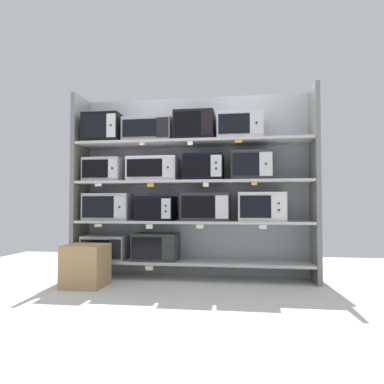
{
  "coord_description": "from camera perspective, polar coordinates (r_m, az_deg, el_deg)",
  "views": [
    {
      "loc": [
        0.58,
        -4.07,
        0.83
      ],
      "look_at": [
        0.0,
        0.0,
        0.99
      ],
      "focal_mm": 33.45,
      "sensor_mm": 36.0,
      "label": 1
    }
  ],
  "objects": [
    {
      "name": "shelf_1",
      "position": [
        4.12,
        -0.0,
        -4.79
      ],
      "size": [
        2.68,
        0.43,
        0.03
      ],
      "primitive_type": "cube",
      "color": "beige"
    },
    {
      "name": "shelf_2",
      "position": [
        4.12,
        -0.0,
        1.58
      ],
      "size": [
        2.68,
        0.43,
        0.03
      ],
      "primitive_type": "cube",
      "color": "beige"
    },
    {
      "name": "microwave_4",
      "position": [
        4.09,
        2.24,
        -2.4
      ],
      "size": [
        0.54,
        0.41,
        0.31
      ],
      "color": "#2B282C",
      "rests_on": "shelf_1"
    },
    {
      "name": "microwave_0",
      "position": [
        4.4,
        -13.48,
        -8.54
      ],
      "size": [
        0.51,
        0.4,
        0.28
      ],
      "color": "#9EA2AB",
      "rests_on": "shelf_0"
    },
    {
      "name": "price_tag_5",
      "position": [
        3.87,
        11.24,
        -5.5
      ],
      "size": [
        0.08,
        0.0,
        0.04
      ],
      "primitive_type": "cube",
      "color": "white"
    },
    {
      "name": "microwave_8",
      "position": [
        4.12,
        1.94,
        3.86
      ],
      "size": [
        0.44,
        0.44,
        0.29
      ],
      "color": "black",
      "rests_on": "shelf_2"
    },
    {
      "name": "price_tag_2",
      "position": [
        4.19,
        -14.75,
        -5.17
      ],
      "size": [
        0.09,
        0.0,
        0.03
      ],
      "primitive_type": "cube",
      "color": "beige"
    },
    {
      "name": "microwave_3",
      "position": [
        4.19,
        -5.71,
        -2.62
      ],
      "size": [
        0.43,
        0.4,
        0.28
      ],
      "color": "black",
      "rests_on": "shelf_1"
    },
    {
      "name": "price_tag_12",
      "position": [
        3.92,
        7.4,
        8.04
      ],
      "size": [
        0.08,
        0.0,
        0.03
      ],
      "primitive_type": "cube",
      "color": "orange"
    },
    {
      "name": "microwave_5",
      "position": [
        4.07,
        11.05,
        -2.31
      ],
      "size": [
        0.52,
        0.35,
        0.32
      ],
      "color": "silver",
      "rests_on": "shelf_1"
    },
    {
      "name": "microwave_10",
      "position": [
        4.48,
        -13.74,
        9.64
      ],
      "size": [
        0.44,
        0.43,
        0.34
      ],
      "color": "black",
      "rests_on": "shelf_3"
    },
    {
      "name": "price_tag_3",
      "position": [
        4.0,
        -6.83,
        -5.49
      ],
      "size": [
        0.08,
        0.0,
        0.05
      ],
      "primitive_type": "cube",
      "color": "beige"
    },
    {
      "name": "price_tag_7",
      "position": [
        3.99,
        -6.64,
        1.12
      ],
      "size": [
        0.07,
        0.0,
        0.04
      ],
      "primitive_type": "cube",
      "color": "orange"
    },
    {
      "name": "back_panel",
      "position": [
        4.35,
        0.44,
        1.01
      ],
      "size": [
        2.88,
        0.04,
        2.16
      ],
      "primitive_type": "cube",
      "color": "#9EA3A8",
      "rests_on": "ground"
    },
    {
      "name": "upright_left",
      "position": [
        4.52,
        -17.43,
        0.99
      ],
      "size": [
        0.05,
        0.43,
        2.16
      ],
      "primitive_type": "cube",
      "color": "slate",
      "rests_on": "ground"
    },
    {
      "name": "price_tag_6",
      "position": [
        4.19,
        -14.73,
        1.1
      ],
      "size": [
        0.08,
        0.0,
        0.03
      ],
      "primitive_type": "cube",
      "color": "white"
    },
    {
      "name": "price_tag_10",
      "position": [
        4.07,
        -7.98,
        7.64
      ],
      "size": [
        0.06,
        0.0,
        0.03
      ],
      "primitive_type": "cube",
      "color": "beige"
    },
    {
      "name": "microwave_12",
      "position": [
        4.2,
        0.46,
        10.3
      ],
      "size": [
        0.46,
        0.4,
        0.33
      ],
      "color": "black",
      "rests_on": "shelf_3"
    },
    {
      "name": "microwave_9",
      "position": [
        4.09,
        9.46,
        4.13
      ],
      "size": [
        0.45,
        0.38,
        0.32
      ],
      "color": "#2F2D35",
      "rests_on": "shelf_2"
    },
    {
      "name": "price_tag_1",
      "position": [
        4.05,
        -6.86,
        -11.96
      ],
      "size": [
        0.08,
        0.0,
        0.05
      ],
      "primitive_type": "cube",
      "color": "beige"
    },
    {
      "name": "price_tag_9",
      "position": [
        3.86,
        9.9,
        1.33
      ],
      "size": [
        0.06,
        0.0,
        0.03
      ],
      "primitive_type": "cube",
      "color": "orange"
    },
    {
      "name": "microwave_1",
      "position": [
        4.22,
        -5.79,
        -8.66
      ],
      "size": [
        0.51,
        0.37,
        0.31
      ],
      "color": "#29312C",
      "rests_on": "shelf_0"
    },
    {
      "name": "shelf_0",
      "position": [
        4.16,
        -0.0,
        -11.1
      ],
      "size": [
        2.68,
        0.43,
        0.03
      ],
      "primitive_type": "cube",
      "color": "beige",
      "rests_on": "ground"
    },
    {
      "name": "microwave_7",
      "position": [
        4.22,
        -6.17,
        3.62
      ],
      "size": [
        0.58,
        0.37,
        0.28
      ],
      "color": "silver",
      "rests_on": "shelf_2"
    },
    {
      "name": "price_tag_8",
      "position": [
        3.88,
        2.21,
        1.19
      ],
      "size": [
        0.06,
        0.0,
        0.05
      ],
      "primitive_type": "cube",
      "color": "beige"
    },
    {
      "name": "shelf_3",
      "position": [
        4.18,
        -0.0,
        7.86
      ],
      "size": [
        2.68,
        0.43,
        0.03
      ],
      "primitive_type": "cube",
      "color": "beige"
    },
    {
      "name": "microwave_6",
      "position": [
        4.41,
        -13.76,
        3.41
      ],
      "size": [
        0.44,
        0.36,
        0.28
      ],
      "color": "#BEB1B8",
      "rests_on": "shelf_2"
    },
    {
      "name": "microwave_11",
      "position": [
        4.31,
        -6.94,
        9.67
      ],
      "size": [
        0.57,
        0.35,
        0.28
      ],
      "color": "#A4A0AA",
      "rests_on": "shelf_3"
    },
    {
      "name": "upright_right",
      "position": [
        4.15,
        19.03,
        1.29
      ],
      "size": [
        0.05,
        0.43,
        2.16
      ],
      "primitive_type": "cube",
      "color": "slate",
      "rests_on": "ground"
    },
    {
      "name": "shipping_carton",
      "position": [
        3.94,
        -16.57,
        -11.16
      ],
      "size": [
        0.4,
        0.4,
        0.43
      ],
      "primitive_type": "cube",
      "color": "tan",
      "rests_on": "ground"
    },
    {
      "name": "microwave_13",
      "position": [
        4.16,
        7.7,
        10.14
      ],
      "size": [
        0.51,
        0.43,
        0.29
      ],
      "color": "silver",
      "rests_on": "shelf_3"
    },
    {
      "name": "ground",
      "position": [
        3.24,
        -2.62,
        -17.31
      ],
      "size": [
        6.68,
        6.0,
        0.02
      ],
      "primitive_type": "cube",
      "color": "silver"
    },
    {
      "name": "price_tag_4",
      "position": [
        3.89,
        1.26,
        -5.53
      ],
      "size": [
        0.08,
        0.0,
        0.04
      ],
      "primitive_type": "cube",
      "color": "beige"
    },
    {
      "name": "price_tag_0",
      "position": [
        4.25,
        -15.14,
        -11.4
      ],
      "size": [
        0.08,
        0.0,
        0.04
      ],
      "primitive_type": "cube",
      "color": "beige"
    },
    {
      "name": "microwave_2",
      "position": [
        4.37,
        -13.17,
        -2.33
      ],
      "size": [
        0.55,
        0.34,
        0.31
      ],
      "color": "#B0B1BA",
      "rests_on": "shelf_1"
    },
    {
      "name": "price_tag_11",
      "position": [
        3.96,
        -0.31,
        7.81
      ],
      "size": [
        0.06,
        0.0,
        0.04
      ],
      "primitive_type": "cube",
      "color": "white"
    }
  ]
}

